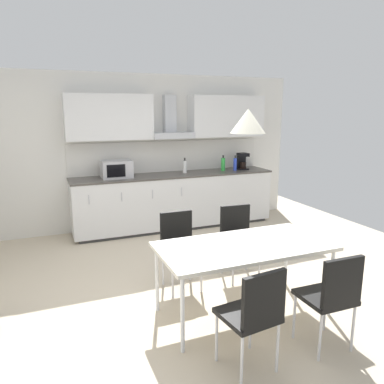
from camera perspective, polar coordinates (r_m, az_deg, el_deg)
name	(u,v)px	position (r m, az deg, el deg)	size (l,w,h in m)	color
ground_plane	(186,291)	(4.41, -0.93, -14.82)	(7.61, 7.84, 0.02)	beige
wall_back	(129,152)	(6.52, -9.53, 6.00)	(6.09, 0.10, 2.60)	silver
kitchen_counter	(175,200)	(6.50, -2.60, -1.28)	(3.48, 0.67, 0.94)	#333333
backsplash_tile	(169,156)	(6.65, -3.56, 5.46)	(3.46, 0.02, 0.54)	silver
upper_wall_cabinets	(171,117)	(6.46, -3.19, 11.29)	(3.46, 0.40, 0.72)	silver
microwave	(117,169)	(6.12, -11.42, 3.43)	(0.48, 0.35, 0.28)	#ADADB2
coffee_maker	(242,161)	(6.95, 7.64, 4.69)	(0.18, 0.19, 0.30)	black
bottle_blue	(235,164)	(6.81, 6.58, 4.26)	(0.06, 0.06, 0.27)	blue
bottle_green	(223,164)	(6.76, 4.76, 4.27)	(0.07, 0.07, 0.28)	green
bottle_white	(185,167)	(6.48, -1.11, 3.90)	(0.07, 0.07, 0.26)	white
dining_table	(244,249)	(3.72, 7.93, -8.53)	(1.68, 0.85, 0.73)	silver
chair_near_right	(332,292)	(3.40, 20.61, -14.14)	(0.41, 0.41, 0.87)	black
chair_far_right	(238,234)	(4.61, 7.03, -6.36)	(0.43, 0.43, 0.87)	black
chair_near_left	(254,310)	(2.99, 9.47, -17.35)	(0.44, 0.44, 0.87)	black
chair_far_left	(179,242)	(4.31, -1.97, -7.64)	(0.40, 0.40, 0.87)	black
pendant_lamp	(248,121)	(3.48, 8.54, 10.66)	(0.32, 0.32, 0.22)	silver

